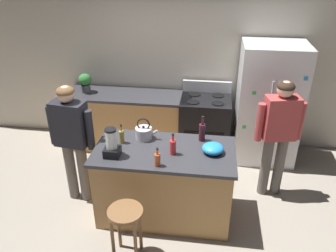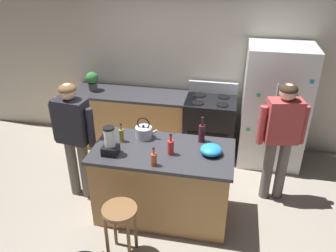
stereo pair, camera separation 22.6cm
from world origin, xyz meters
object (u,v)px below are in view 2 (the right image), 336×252
(bottle_soda, at_px, (171,147))
(bar_stool, at_px, (120,219))
(kitchen_island, at_px, (163,183))
(person_by_island_left, at_px, (73,132))
(stove_range, at_px, (209,126))
(refrigerator, at_px, (274,107))
(potted_plant, at_px, (92,80))
(bottle_cooking_sauce, at_px, (154,159))
(bottle_vinegar, at_px, (121,135))
(tea_kettle, at_px, (144,132))
(blender_appliance, at_px, (110,143))
(mixing_bowl, at_px, (211,150))
(person_by_sink_right, at_px, (281,133))
(bottle_wine, at_px, (202,133))

(bottle_soda, bearing_deg, bar_stool, -121.32)
(kitchen_island, distance_m, person_by_island_left, 1.26)
(stove_range, distance_m, bar_stool, 2.35)
(refrigerator, relative_size, bottle_soda, 7.02)
(bar_stool, relative_size, potted_plant, 2.12)
(potted_plant, height_order, bottle_cooking_sauce, potted_plant)
(stove_range, bearing_deg, refrigerator, -1.55)
(bottle_vinegar, bearing_deg, tea_kettle, 29.69)
(potted_plant, relative_size, blender_appliance, 0.90)
(refrigerator, distance_m, tea_kettle, 2.05)
(bottle_cooking_sauce, bearing_deg, blender_appliance, 166.67)
(bottle_cooking_sauce, bearing_deg, mixing_bowl, 30.34)
(person_by_island_left, height_order, bottle_vinegar, person_by_island_left)
(person_by_sink_right, distance_m, bottle_soda, 1.40)
(tea_kettle, bearing_deg, potted_plant, 132.05)
(person_by_sink_right, relative_size, bottle_cooking_sauce, 7.39)
(kitchen_island, xyz_separation_m, bar_stool, (-0.29, -0.72, 0.03))
(person_by_sink_right, distance_m, potted_plant, 2.97)
(person_by_sink_right, relative_size, mixing_bowl, 6.54)
(bar_stool, height_order, bottle_soda, bottle_soda)
(blender_appliance, bearing_deg, mixing_bowl, 10.90)
(person_by_sink_right, height_order, bottle_vinegar, person_by_sink_right)
(person_by_island_left, bearing_deg, bottle_soda, -9.86)
(bottle_cooking_sauce, xyz_separation_m, bottle_wine, (0.43, 0.59, 0.04))
(bottle_cooking_sauce, bearing_deg, bottle_vinegar, 139.82)
(bar_stool, height_order, bottle_vinegar, bottle_vinegar)
(person_by_island_left, xyz_separation_m, bottle_cooking_sauce, (1.12, -0.47, 0.05))
(bar_stool, height_order, bottle_wine, bottle_wine)
(bottle_wine, bearing_deg, stove_range, 89.59)
(kitchen_island, height_order, person_by_island_left, person_by_island_left)
(kitchen_island, xyz_separation_m, bottle_soda, (0.10, -0.07, 0.55))
(kitchen_island, height_order, bar_stool, kitchen_island)
(blender_appliance, bearing_deg, kitchen_island, 19.36)
(bottle_cooking_sauce, relative_size, bottle_wine, 0.68)
(potted_plant, height_order, bottle_wine, bottle_wine)
(mixing_bowl, distance_m, tea_kettle, 0.85)
(mixing_bowl, bearing_deg, stove_range, 94.79)
(blender_appliance, xyz_separation_m, bottle_vinegar, (0.03, 0.29, -0.05))
(refrigerator, bearing_deg, kitchen_island, -131.56)
(stove_range, xyz_separation_m, bottle_soda, (-0.31, -1.59, 0.54))
(kitchen_island, distance_m, bottle_vinegar, 0.76)
(bottle_wine, height_order, tea_kettle, bottle_wine)
(person_by_sink_right, distance_m, bottle_cooking_sauce, 1.64)
(refrigerator, height_order, bottle_wine, refrigerator)
(bar_stool, bearing_deg, mixing_bowl, 41.46)
(bar_stool, xyz_separation_m, bottle_soda, (0.40, 0.65, 0.52))
(bottle_wine, bearing_deg, mixing_bowl, -62.46)
(kitchen_island, bearing_deg, bottle_soda, -33.39)
(bottle_cooking_sauce, distance_m, tea_kettle, 0.60)
(bottle_cooking_sauce, xyz_separation_m, tea_kettle, (-0.25, 0.54, 0.00))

